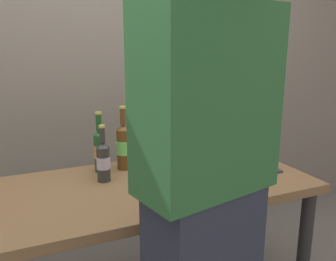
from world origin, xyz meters
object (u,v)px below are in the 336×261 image
(laptop, at_px, (241,158))
(beer_bottle_brown, at_px, (124,145))
(beer_bottle_green, at_px, (100,149))
(person_figure, at_px, (205,204))
(beer_bottle_dark, at_px, (103,161))

(laptop, bearing_deg, beer_bottle_brown, 160.96)
(laptop, bearing_deg, beer_bottle_green, 163.56)
(laptop, xyz_separation_m, person_figure, (-0.57, -0.60, 0.10))
(laptop, height_order, person_figure, person_figure)
(beer_bottle_dark, bearing_deg, person_figure, -75.28)
(beer_bottle_brown, bearing_deg, beer_bottle_dark, -137.16)
(beer_bottle_brown, bearing_deg, laptop, -19.04)
(beer_bottle_green, height_order, beer_bottle_brown, beer_bottle_brown)
(beer_bottle_green, relative_size, person_figure, 0.18)
(beer_bottle_dark, height_order, person_figure, person_figure)
(laptop, relative_size, person_figure, 0.20)
(laptop, xyz_separation_m, beer_bottle_brown, (-0.60, 0.21, 0.09))
(laptop, distance_m, beer_bottle_green, 0.77)
(laptop, relative_size, beer_bottle_brown, 1.06)
(laptop, height_order, beer_bottle_green, beer_bottle_green)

